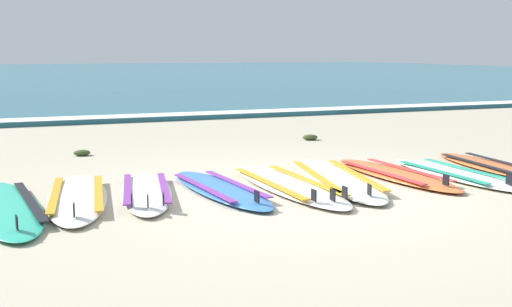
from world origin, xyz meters
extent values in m
plane|color=#B7AD93|center=(0.00, 0.00, 0.00)|extent=(80.00, 80.00, 0.00)
cube|color=#23667A|center=(0.00, 37.03, 0.05)|extent=(80.00, 60.00, 0.10)
cube|color=white|center=(0.00, 7.39, 0.06)|extent=(80.00, 0.72, 0.11)
ellipsoid|color=#2DB793|center=(-2.88, 0.28, 0.04)|extent=(0.88, 2.48, 0.07)
cube|color=black|center=(-2.66, 0.30, 0.08)|extent=(0.28, 1.70, 0.01)
cube|color=black|center=(-2.77, -0.67, 0.12)|extent=(0.02, 0.09, 0.11)
ellipsoid|color=silver|center=(-2.22, 0.46, 0.04)|extent=(0.82, 2.32, 0.07)
cube|color=gold|center=(-2.43, 0.48, 0.08)|extent=(0.26, 1.59, 0.01)
cube|color=gold|center=(-2.02, 0.44, 0.08)|extent=(0.26, 1.59, 0.01)
cube|color=black|center=(-2.32, -0.42, 0.12)|extent=(0.02, 0.09, 0.11)
ellipsoid|color=white|center=(-1.55, 0.45, 0.04)|extent=(0.85, 2.10, 0.07)
cube|color=purple|center=(-1.73, 0.49, 0.08)|extent=(0.31, 1.42, 0.01)
cube|color=purple|center=(-1.36, 0.42, 0.08)|extent=(0.31, 1.42, 0.01)
cube|color=black|center=(-1.68, -0.33, 0.12)|extent=(0.03, 0.09, 0.11)
cube|color=black|center=(-1.81, -0.25, 0.12)|extent=(0.03, 0.09, 0.11)
cube|color=black|center=(-1.53, -0.30, 0.12)|extent=(0.03, 0.09, 0.11)
ellipsoid|color=#3875CC|center=(-0.80, 0.30, 0.04)|extent=(0.77, 2.15, 0.07)
cube|color=purple|center=(-0.99, 0.28, 0.08)|extent=(0.25, 1.47, 0.01)
cube|color=purple|center=(-0.62, 0.32, 0.08)|extent=(0.25, 1.47, 0.01)
cube|color=black|center=(-0.71, -0.51, 0.12)|extent=(0.02, 0.09, 0.11)
ellipsoid|color=white|center=(-0.07, 0.24, 0.04)|extent=(0.72, 2.45, 0.07)
cube|color=gold|center=(-0.28, 0.23, 0.08)|extent=(0.16, 1.70, 0.01)
cube|color=gold|center=(0.15, 0.25, 0.08)|extent=(0.16, 1.70, 0.01)
cube|color=black|center=(-0.02, -0.70, 0.12)|extent=(0.02, 0.09, 0.11)
cube|color=black|center=(-0.19, -0.65, 0.12)|extent=(0.02, 0.09, 0.11)
cube|color=black|center=(0.14, -0.64, 0.12)|extent=(0.02, 0.09, 0.11)
ellipsoid|color=silver|center=(0.59, 0.35, 0.04)|extent=(1.07, 2.62, 0.07)
cube|color=gold|center=(0.36, 0.38, 0.08)|extent=(0.39, 1.77, 0.01)
cube|color=gold|center=(0.81, 0.31, 0.08)|extent=(0.39, 1.77, 0.01)
cube|color=black|center=(0.41, -0.63, 0.12)|extent=(0.03, 0.09, 0.11)
ellipsoid|color=orange|center=(1.33, 0.33, 0.04)|extent=(0.70, 2.21, 0.07)
cube|color=#D13838|center=(1.14, 0.31, 0.08)|extent=(0.19, 1.53, 0.01)
cube|color=#D13838|center=(1.53, 0.34, 0.08)|extent=(0.19, 1.53, 0.01)
cube|color=black|center=(1.40, -0.52, 0.12)|extent=(0.02, 0.09, 0.11)
ellipsoid|color=white|center=(1.99, 0.09, 0.04)|extent=(0.62, 2.14, 0.07)
cube|color=teal|center=(1.80, 0.08, 0.08)|extent=(0.14, 1.49, 0.01)
cube|color=teal|center=(2.18, 0.10, 0.08)|extent=(0.14, 1.49, 0.01)
cube|color=black|center=(2.03, -0.74, 0.12)|extent=(0.02, 0.09, 0.11)
ellipsoid|color=orange|center=(2.74, 0.37, 0.04)|extent=(0.65, 2.05, 0.07)
cube|color=black|center=(2.56, 0.38, 0.08)|extent=(0.17, 1.42, 0.01)
cube|color=black|center=(2.92, 0.35, 0.08)|extent=(0.17, 1.42, 0.01)
ellipsoid|color=#384723|center=(-1.91, 3.19, 0.04)|extent=(0.23, 0.18, 0.08)
ellipsoid|color=#384723|center=(1.76, 3.46, 0.04)|extent=(0.26, 0.20, 0.09)
camera|label=1|loc=(-2.71, -5.72, 1.44)|focal=43.65mm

